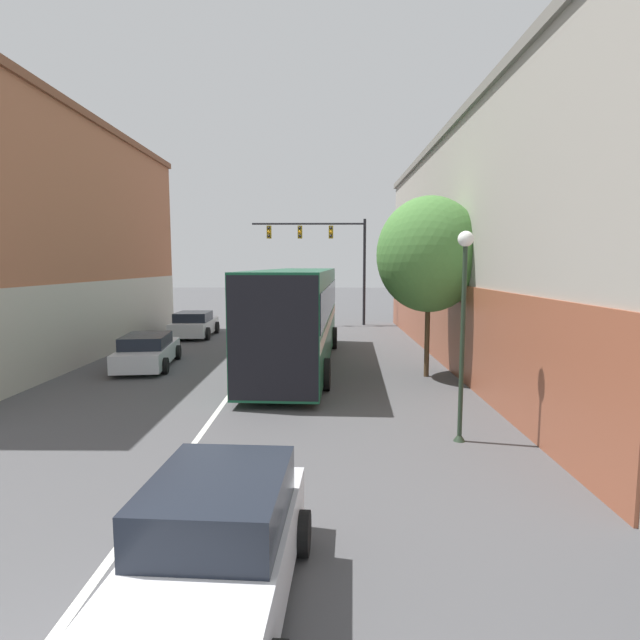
% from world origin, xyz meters
% --- Properties ---
extents(lane_center_line, '(0.14, 44.98, 0.01)m').
position_xyz_m(lane_center_line, '(0.00, 16.49, 0.00)').
color(lane_center_line, silver).
rests_on(lane_center_line, ground_plane).
extents(building_left_brick, '(6.61, 19.46, 9.86)m').
position_xyz_m(building_left_brick, '(-9.64, 17.93, 5.04)').
color(building_left_brick, '#A86647').
rests_on(building_left_brick, ground_plane).
extents(building_right_storefront, '(6.96, 26.90, 9.11)m').
position_xyz_m(building_right_storefront, '(10.81, 17.15, 4.66)').
color(building_right_storefront, '#9E998E').
rests_on(building_right_storefront, ground_plane).
extents(bus, '(3.26, 12.53, 3.68)m').
position_xyz_m(bus, '(1.81, 16.09, 2.06)').
color(bus, '#145133').
rests_on(bus, ground_plane).
extents(hatchback_foreground, '(2.08, 3.91, 1.50)m').
position_xyz_m(hatchback_foreground, '(1.63, 2.32, 0.70)').
color(hatchback_foreground, silver).
rests_on(hatchback_foreground, ground_plane).
extents(parked_car_left_near, '(2.36, 4.59, 1.26)m').
position_xyz_m(parked_car_left_near, '(-3.89, 15.69, 0.61)').
color(parked_car_left_near, silver).
rests_on(parked_car_left_near, ground_plane).
extents(parked_car_left_mid, '(2.20, 4.09, 1.35)m').
position_xyz_m(parked_car_left_mid, '(-4.18, 23.60, 0.65)').
color(parked_car_left_mid, silver).
rests_on(parked_car_left_mid, ground_plane).
extents(traffic_signal_gantry, '(7.21, 0.36, 6.73)m').
position_xyz_m(traffic_signal_gantry, '(3.05, 28.96, 4.97)').
color(traffic_signal_gantry, black).
rests_on(traffic_signal_gantry, ground_plane).
extents(street_lamp, '(0.34, 0.34, 4.60)m').
position_xyz_m(street_lamp, '(5.83, 7.76, 2.78)').
color(street_lamp, '#233323').
rests_on(street_lamp, ground_plane).
extents(street_tree_near, '(3.57, 3.21, 6.18)m').
position_xyz_m(street_tree_near, '(6.39, 14.16, 4.22)').
color(street_tree_near, '#4C3823').
rests_on(street_tree_near, ground_plane).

